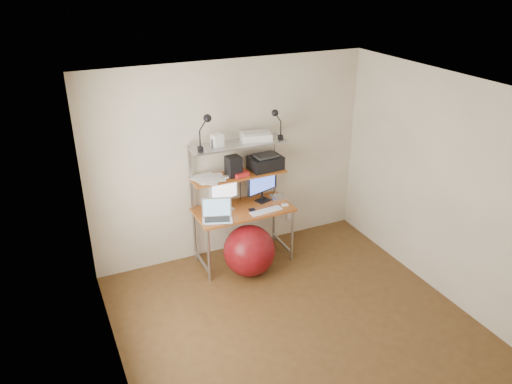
# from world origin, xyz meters

# --- Properties ---
(room) EXTENTS (3.60, 3.60, 3.60)m
(room) POSITION_xyz_m (0.00, 0.00, 1.25)
(room) COLOR brown
(room) RESTS_ON ground
(computer_desk) EXTENTS (1.20, 0.60, 1.57)m
(computer_desk) POSITION_xyz_m (0.00, 1.50, 0.96)
(computer_desk) COLOR #A76020
(computer_desk) RESTS_ON ground
(desktop) EXTENTS (1.20, 0.60, 0.00)m
(desktop) POSITION_xyz_m (0.00, 1.44, 0.74)
(desktop) COLOR #A76020
(desktop) RESTS_ON computer_desk
(mid_shelf) EXTENTS (1.18, 0.34, 0.00)m
(mid_shelf) POSITION_xyz_m (0.00, 1.57, 1.15)
(mid_shelf) COLOR #A76020
(mid_shelf) RESTS_ON computer_desk
(top_shelf) EXTENTS (1.18, 0.34, 0.00)m
(top_shelf) POSITION_xyz_m (0.00, 1.57, 1.55)
(top_shelf) COLOR #ADADB1
(top_shelf) RESTS_ON computer_desk
(floor) EXTENTS (3.60, 3.60, 0.00)m
(floor) POSITION_xyz_m (0.00, 0.00, 0.00)
(floor) COLOR brown
(floor) RESTS_ON ground
(wall_outlet) EXTENTS (0.08, 0.01, 0.12)m
(wall_outlet) POSITION_xyz_m (0.85, 1.79, 0.30)
(wall_outlet) COLOR white
(wall_outlet) RESTS_ON room
(monitor_silver) EXTENTS (0.41, 0.20, 0.47)m
(monitor_silver) POSITION_xyz_m (-0.21, 1.52, 0.99)
(monitor_silver) COLOR silver
(monitor_silver) RESTS_ON desktop
(monitor_black) EXTENTS (0.46, 0.19, 0.47)m
(monitor_black) POSITION_xyz_m (0.31, 1.55, 0.98)
(monitor_black) COLOR black
(monitor_black) RESTS_ON desktop
(laptop) EXTENTS (0.42, 0.38, 0.31)m
(laptop) POSITION_xyz_m (-0.39, 1.32, 0.79)
(laptop) COLOR silver
(laptop) RESTS_ON desktop
(keyboard) EXTENTS (0.42, 0.15, 0.01)m
(keyboard) POSITION_xyz_m (0.23, 1.25, 0.75)
(keyboard) COLOR white
(keyboard) RESTS_ON desktop
(mouse) EXTENTS (0.09, 0.06, 0.02)m
(mouse) POSITION_xyz_m (0.50, 1.29, 0.75)
(mouse) COLOR white
(mouse) RESTS_ON desktop
(mac_mini) EXTENTS (0.22, 0.22, 0.04)m
(mac_mini) POSITION_xyz_m (0.52, 1.50, 0.76)
(mac_mini) COLOR silver
(mac_mini) RESTS_ON desktop
(phone) EXTENTS (0.09, 0.15, 0.01)m
(phone) POSITION_xyz_m (0.08, 1.31, 0.75)
(phone) COLOR black
(phone) RESTS_ON desktop
(printer) EXTENTS (0.42, 0.30, 0.19)m
(printer) POSITION_xyz_m (0.37, 1.58, 1.24)
(printer) COLOR black
(printer) RESTS_ON mid_shelf
(nas_cube) EXTENTS (0.18, 0.18, 0.24)m
(nas_cube) POSITION_xyz_m (-0.07, 1.56, 1.27)
(nas_cube) COLOR black
(nas_cube) RESTS_ON mid_shelf
(red_box) EXTENTS (0.20, 0.15, 0.05)m
(red_box) POSITION_xyz_m (0.00, 1.50, 1.18)
(red_box) COLOR red
(red_box) RESTS_ON mid_shelf
(scanner) EXTENTS (0.41, 0.31, 0.10)m
(scanner) POSITION_xyz_m (0.24, 1.60, 1.60)
(scanner) COLOR white
(scanner) RESTS_ON top_shelf
(box_white) EXTENTS (0.15, 0.13, 0.15)m
(box_white) POSITION_xyz_m (-0.26, 1.56, 1.62)
(box_white) COLOR white
(box_white) RESTS_ON top_shelf
(box_grey) EXTENTS (0.12, 0.12, 0.10)m
(box_grey) POSITION_xyz_m (-0.28, 1.59, 1.60)
(box_grey) COLOR #2A2B2D
(box_grey) RESTS_ON top_shelf
(clip_lamp_left) EXTENTS (0.17, 0.09, 0.42)m
(clip_lamp_left) POSITION_xyz_m (-0.42, 1.49, 1.86)
(clip_lamp_left) COLOR black
(clip_lamp_left) RESTS_ON top_shelf
(clip_lamp_right) EXTENTS (0.15, 0.08, 0.38)m
(clip_lamp_right) POSITION_xyz_m (0.47, 1.49, 1.83)
(clip_lamp_right) COLOR black
(clip_lamp_right) RESTS_ON top_shelf
(exercise_ball) EXTENTS (0.63, 0.63, 0.63)m
(exercise_ball) POSITION_xyz_m (-0.06, 1.13, 0.32)
(exercise_ball) COLOR maroon
(exercise_ball) RESTS_ON floor
(paper_stack) EXTENTS (0.41, 0.42, 0.03)m
(paper_stack) POSITION_xyz_m (-0.38, 1.57, 1.17)
(paper_stack) COLOR white
(paper_stack) RESTS_ON mid_shelf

